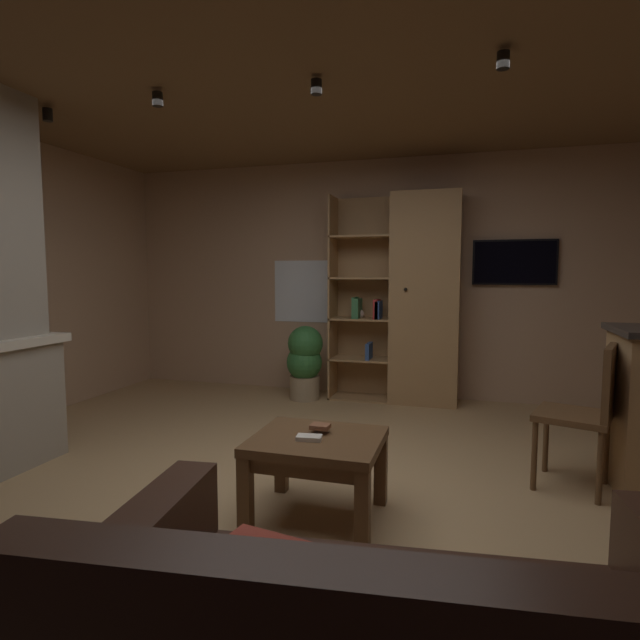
% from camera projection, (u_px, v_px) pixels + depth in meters
% --- Properties ---
extents(floor, '(5.95, 5.65, 0.02)m').
position_uv_depth(floor, '(301.00, 505.00, 3.00)').
color(floor, tan).
rests_on(floor, ground).
extents(wall_back, '(6.07, 0.06, 2.58)m').
position_uv_depth(wall_back, '(382.00, 279.00, 5.61)').
color(wall_back, tan).
rests_on(wall_back, ground).
extents(ceiling, '(5.95, 5.65, 0.02)m').
position_uv_depth(ceiling, '(299.00, 45.00, 2.76)').
color(ceiling, brown).
extents(window_pane_back, '(0.79, 0.01, 0.70)m').
position_uv_depth(window_pane_back, '(307.00, 291.00, 5.83)').
color(window_pane_back, white).
extents(bookshelf_cabinet, '(1.33, 0.41, 2.16)m').
position_uv_depth(bookshelf_cabinet, '(416.00, 300.00, 5.25)').
color(bookshelf_cabinet, '#A87F51').
rests_on(bookshelf_cabinet, ground).
extents(coffee_table, '(0.70, 0.61, 0.46)m').
position_uv_depth(coffee_table, '(317.00, 452.00, 2.79)').
color(coffee_table, brown).
rests_on(coffee_table, ground).
extents(table_book_0, '(0.14, 0.10, 0.02)m').
position_uv_depth(table_book_0, '(309.00, 438.00, 2.73)').
color(table_book_0, beige).
rests_on(table_book_0, coffee_table).
extents(table_book_1, '(0.11, 0.09, 0.02)m').
position_uv_depth(table_book_1, '(320.00, 426.00, 2.85)').
color(table_book_1, brown).
rests_on(table_book_1, coffee_table).
extents(dining_chair, '(0.53, 0.53, 0.92)m').
position_uv_depth(dining_chair, '(587.00, 407.00, 3.14)').
color(dining_chair, brown).
rests_on(dining_chair, ground).
extents(potted_floor_plant, '(0.39, 0.39, 0.79)m').
position_uv_depth(potted_floor_plant, '(305.00, 360.00, 5.41)').
color(potted_floor_plant, '#9E896B').
rests_on(potted_floor_plant, ground).
extents(wall_mounted_tv, '(0.81, 0.06, 0.46)m').
position_uv_depth(wall_mounted_tv, '(514.00, 262.00, 5.15)').
color(wall_mounted_tv, black).
extents(track_light_spot_0, '(0.07, 0.07, 0.09)m').
position_uv_depth(track_light_spot_0, '(48.00, 115.00, 3.72)').
color(track_light_spot_0, black).
extents(track_light_spot_1, '(0.07, 0.07, 0.09)m').
position_uv_depth(track_light_spot_1, '(158.00, 99.00, 3.39)').
color(track_light_spot_1, black).
extents(track_light_spot_2, '(0.07, 0.07, 0.09)m').
position_uv_depth(track_light_spot_2, '(316.00, 87.00, 3.16)').
color(track_light_spot_2, black).
extents(track_light_spot_3, '(0.07, 0.07, 0.09)m').
position_uv_depth(track_light_spot_3, '(503.00, 60.00, 2.77)').
color(track_light_spot_3, black).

